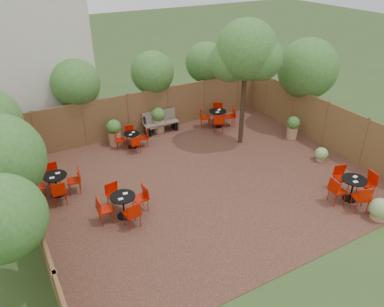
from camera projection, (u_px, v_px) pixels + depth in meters
ground at (205, 181)px, 14.22m from camera, size 80.00×80.00×0.00m
courtyard_paving at (205, 180)px, 14.22m from camera, size 12.00×10.00×0.02m
fence_back at (150, 111)px, 17.55m from camera, size 12.00×0.08×2.00m
fence_left at (31, 207)px, 11.16m from camera, size 0.08×10.00×2.00m
fence_right at (325, 124)px, 16.31m from camera, size 0.08×10.00×2.00m
neighbour_building at (23, 43)px, 16.45m from camera, size 5.00×4.00×8.00m
overhang_foliage at (147, 97)px, 14.33m from camera, size 15.72×10.30×2.74m
courtyard_tree at (246, 54)px, 15.02m from camera, size 2.64×2.54×5.33m
park_bench_left at (161, 123)px, 17.67m from camera, size 1.43×0.56×0.87m
park_bench_right at (160, 121)px, 17.64m from camera, size 1.67×0.60×1.02m
bistro_tables at (185, 163)px, 14.39m from camera, size 10.47×9.02×0.95m
planters at (156, 130)px, 16.69m from camera, size 11.45×4.21×1.18m
low_shrubs at (372, 190)px, 13.10m from camera, size 2.29×4.21×0.72m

